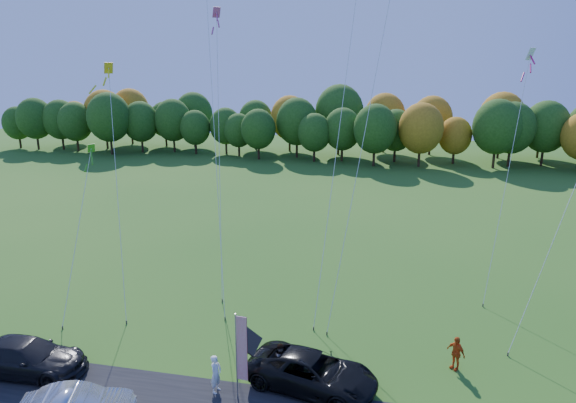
# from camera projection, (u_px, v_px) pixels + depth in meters

# --- Properties ---
(ground) EXTENTS (160.00, 160.00, 0.00)m
(ground) POSITION_uv_depth(u_px,v_px,m) (262.00, 373.00, 24.84)
(ground) COLOR #245616
(tree_line) EXTENTS (116.00, 12.00, 10.00)m
(tree_line) POSITION_uv_depth(u_px,v_px,m) (356.00, 161.00, 76.69)
(tree_line) COLOR #1E4711
(tree_line) RESTS_ON ground
(black_suv) EXTENTS (6.47, 4.08, 1.67)m
(black_suv) POSITION_uv_depth(u_px,v_px,m) (313.00, 372.00, 23.48)
(black_suv) COLOR black
(black_suv) RESTS_ON ground
(dark_truck_a) EXTENTS (5.90, 2.61, 1.68)m
(dark_truck_a) POSITION_uv_depth(u_px,v_px,m) (26.00, 357.00, 24.65)
(dark_truck_a) COLOR black
(dark_truck_a) RESTS_ON ground
(person_tailgate_a) EXTENTS (0.54, 0.73, 1.82)m
(person_tailgate_a) POSITION_uv_depth(u_px,v_px,m) (216.00, 374.00, 23.21)
(person_tailgate_a) COLOR white
(person_tailgate_a) RESTS_ON ground
(person_tailgate_b) EXTENTS (0.90, 0.99, 1.66)m
(person_tailgate_b) POSITION_uv_depth(u_px,v_px,m) (281.00, 360.00, 24.44)
(person_tailgate_b) COLOR gray
(person_tailgate_b) RESTS_ON ground
(person_east) EXTENTS (1.03, 1.00, 1.73)m
(person_east) POSITION_uv_depth(u_px,v_px,m) (456.00, 353.00, 24.96)
(person_east) COLOR #CE4B13
(person_east) RESTS_ON ground
(feather_flag) EXTENTS (0.54, 0.10, 4.13)m
(feather_flag) POSITION_uv_depth(u_px,v_px,m) (241.00, 348.00, 22.36)
(feather_flag) COLOR #999999
(feather_flag) RESTS_ON ground
(kite_delta_blue) EXTENTS (5.21, 9.89, 25.89)m
(kite_delta_blue) POSITION_uv_depth(u_px,v_px,m) (212.00, 95.00, 31.11)
(kite_delta_blue) COLOR #4C3F33
(kite_delta_blue) RESTS_ON ground
(kite_parafoil_orange) EXTENTS (6.31, 13.74, 34.20)m
(kite_parafoil_orange) POSITION_uv_depth(u_px,v_px,m) (386.00, 19.00, 29.48)
(kite_parafoil_orange) COLOR #4C3F33
(kite_parafoil_orange) RESTS_ON ground
(kite_delta_red) EXTENTS (2.62, 10.05, 23.37)m
(kite_delta_red) POSITION_uv_depth(u_px,v_px,m) (342.00, 112.00, 29.97)
(kite_delta_red) COLOR #4C3F33
(kite_delta_red) RESTS_ON ground
(kite_diamond_yellow) EXTENTS (3.47, 5.96, 14.83)m
(kite_diamond_yellow) POSITION_uv_depth(u_px,v_px,m) (117.00, 190.00, 30.36)
(kite_diamond_yellow) COLOR #4C3F33
(kite_diamond_yellow) RESTS_ON ground
(kite_diamond_green) EXTENTS (1.15, 6.03, 9.91)m
(kite_diamond_green) POSITION_uv_depth(u_px,v_px,m) (78.00, 231.00, 30.28)
(kite_diamond_green) COLOR #4C3F33
(kite_diamond_green) RESTS_ON ground
(kite_diamond_white) EXTENTS (3.13, 7.21, 15.80)m
(kite_diamond_white) POSITION_uv_depth(u_px,v_px,m) (508.00, 175.00, 32.32)
(kite_diamond_white) COLOR #4C3F33
(kite_diamond_white) RESTS_ON ground
(kite_diamond_pink) EXTENTS (2.58, 7.00, 18.33)m
(kite_diamond_pink) POSITION_uv_depth(u_px,v_px,m) (219.00, 151.00, 32.94)
(kite_diamond_pink) COLOR #4C3F33
(kite_diamond_pink) RESTS_ON ground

